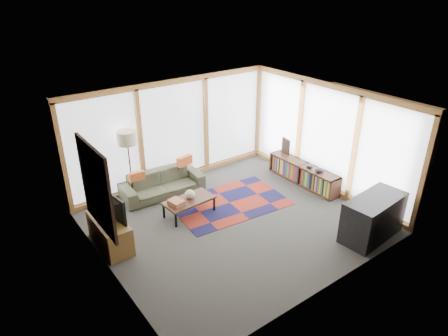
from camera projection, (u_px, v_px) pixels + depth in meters
ground at (235, 221)px, 8.52m from camera, size 5.50×5.50×0.00m
room_envelope at (238, 141)px, 8.53m from camera, size 5.52×5.02×2.62m
rug at (230, 203)px, 9.20m from camera, size 2.69×1.87×0.01m
sofa at (162, 183)px, 9.46m from camera, size 2.00×0.89×0.57m
pillow_left at (137, 176)px, 8.95m from camera, size 0.37×0.13×0.20m
pillow_right at (185, 161)px, 9.67m from camera, size 0.43×0.19×0.23m
floor_lamp at (130, 167)px, 8.93m from camera, size 0.43×0.43×1.72m
coffee_table at (189, 207)px, 8.70m from camera, size 1.12×0.61×0.36m
book_stack at (176, 203)px, 8.40m from camera, size 0.30×0.35×0.10m
vase at (190, 194)px, 8.63m from camera, size 0.26×0.26×0.19m
bookshelf at (303, 174)px, 9.97m from camera, size 0.38×2.08×0.52m
bowl_a at (319, 170)px, 9.46m from camera, size 0.24×0.24×0.11m
bowl_b at (310, 166)px, 9.67m from camera, size 0.17×0.17×0.08m
shelf_picture at (286, 146)px, 10.41m from camera, size 0.09×0.31×0.40m
tv_console at (110, 233)px, 7.63m from camera, size 0.49×1.17×0.58m
television at (108, 207)px, 7.42m from camera, size 0.23×0.90×0.51m
bar_counter at (373, 217)px, 7.85m from camera, size 1.42×0.75×0.87m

